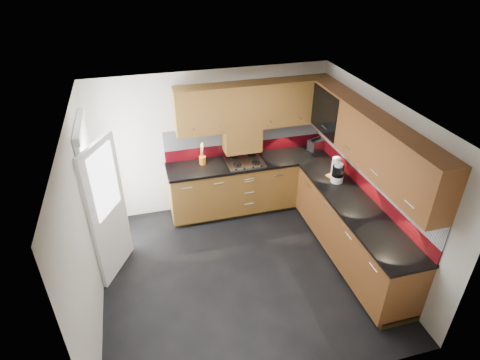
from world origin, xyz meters
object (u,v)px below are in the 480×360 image
object	(u,v)px
toaster	(316,145)
food_processor	(338,174)
utensil_pot	(202,159)
gas_hob	(245,161)

from	to	relation	value
toaster	food_processor	size ratio (longest dim) A/B	1.01
utensil_pot	food_processor	xyz separation A→B (m)	(1.84, -1.07, 0.05)
gas_hob	toaster	xyz separation A→B (m)	(1.30, 0.11, 0.08)
utensil_pot	toaster	xyz separation A→B (m)	(1.97, -0.02, 0.00)
toaster	food_processor	world-z (taller)	food_processor
gas_hob	food_processor	distance (m)	1.51
gas_hob	toaster	size ratio (longest dim) A/B	1.96
utensil_pot	gas_hob	bearing A→B (deg)	-10.56
utensil_pot	food_processor	distance (m)	2.13
toaster	gas_hob	bearing A→B (deg)	-175.20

